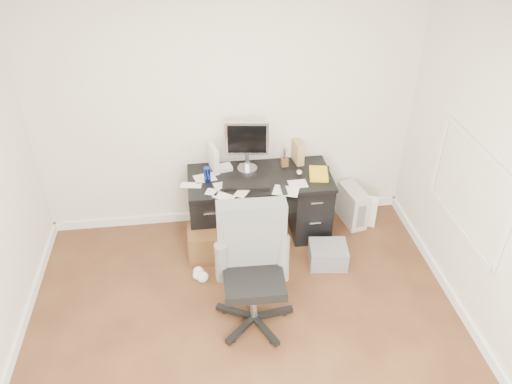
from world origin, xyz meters
TOP-DOWN VIEW (x-y plane):
  - ground at (0.00, 0.00)m, footprint 4.00×4.00m
  - room_shell at (0.03, 0.03)m, footprint 4.02×4.02m
  - desk at (0.30, 1.65)m, footprint 1.50×0.70m
  - loose_papers at (0.10, 1.60)m, footprint 1.10×0.60m
  - lcd_monitor at (0.19, 1.81)m, footprint 0.48×0.31m
  - keyboard at (0.14, 1.49)m, footprint 0.50×0.22m
  - computer_mouse at (0.71, 1.62)m, footprint 0.09×0.09m
  - travel_mug at (-0.25, 1.63)m, footprint 0.09×0.09m
  - white_binder at (-0.16, 1.85)m, footprint 0.16×0.26m
  - magazine_file at (0.75, 1.90)m, footprint 0.13×0.22m
  - pen_cup at (0.59, 1.83)m, footprint 0.09×0.09m
  - yellow_book at (0.92, 1.59)m, footprint 0.25×0.29m
  - paper_remote at (0.52, 1.35)m, footprint 0.31×0.28m
  - office_chair at (0.08, 0.39)m, footprint 0.69×0.69m
  - pc_tower at (1.38, 1.73)m, footprint 0.27×0.46m
  - shopping_bag at (1.52, 1.68)m, footprint 0.30×0.27m
  - wicker_basket at (-0.32, 1.33)m, footprint 0.35×0.35m
  - desk_printer at (0.93, 1.06)m, footprint 0.41×0.36m

SIDE VIEW (x-z plane):
  - ground at x=0.00m, z-range 0.00..0.00m
  - desk_printer at x=0.93m, z-range 0.00..0.22m
  - shopping_bag at x=1.52m, z-range 0.00..0.34m
  - wicker_basket at x=-0.32m, z-range 0.00..0.35m
  - pc_tower at x=1.38m, z-range 0.00..0.43m
  - desk at x=0.30m, z-range 0.02..0.77m
  - office_chair at x=0.08m, z-range 0.00..1.19m
  - loose_papers at x=0.10m, z-range 0.75..0.75m
  - paper_remote at x=0.52m, z-range 0.75..0.77m
  - keyboard at x=0.14m, z-range 0.75..0.78m
  - yellow_book at x=0.92m, z-range 0.75..0.80m
  - computer_mouse at x=0.71m, z-range 0.75..0.82m
  - travel_mug at x=-0.25m, z-range 0.75..0.91m
  - pen_cup at x=0.59m, z-range 0.75..0.96m
  - magazine_file at x=0.75m, z-range 0.75..0.99m
  - white_binder at x=-0.16m, z-range 0.75..1.03m
  - lcd_monitor at x=0.19m, z-range 0.75..1.32m
  - room_shell at x=0.03m, z-range 0.30..3.01m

